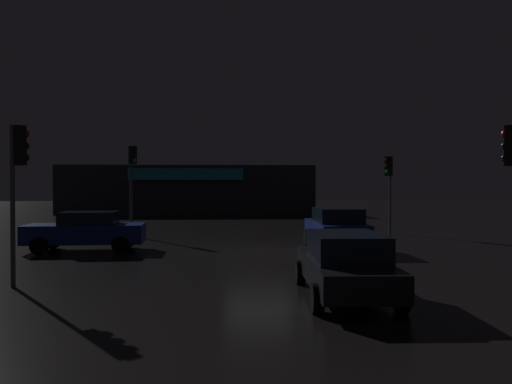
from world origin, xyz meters
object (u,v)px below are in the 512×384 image
(traffic_signal_opposite, at_px, (18,166))
(traffic_signal_cross_right, at_px, (132,173))
(traffic_signal_cross_left, at_px, (389,175))
(store_building, at_px, (190,189))
(car_crossing, at_px, (336,228))
(car_near, at_px, (345,264))
(car_far, at_px, (86,231))

(traffic_signal_opposite, relative_size, traffic_signal_cross_right, 0.91)
(traffic_signal_cross_left, distance_m, traffic_signal_cross_right, 12.84)
(store_building, height_order, traffic_signal_cross_right, traffic_signal_cross_right)
(traffic_signal_cross_right, distance_m, car_crossing, 10.70)
(traffic_signal_cross_left, bearing_deg, traffic_signal_opposite, -136.43)
(traffic_signal_cross_right, bearing_deg, traffic_signal_opposite, -92.61)
(traffic_signal_cross_left, height_order, car_near, traffic_signal_cross_left)
(car_far, relative_size, car_crossing, 1.01)
(traffic_signal_opposite, height_order, car_crossing, traffic_signal_opposite)
(store_building, distance_m, car_near, 36.13)
(store_building, distance_m, traffic_signal_cross_left, 24.17)
(car_crossing, bearing_deg, traffic_signal_opposite, -144.39)
(traffic_signal_opposite, height_order, traffic_signal_cross_right, traffic_signal_cross_right)
(traffic_signal_opposite, xyz_separation_m, car_crossing, (9.40, 6.73, -2.15))
(store_building, height_order, traffic_signal_opposite, store_building)
(traffic_signal_cross_right, relative_size, car_far, 0.99)
(car_near, bearing_deg, car_far, 133.31)
(car_far, xyz_separation_m, car_crossing, (9.57, -0.08, 0.07))
(store_building, relative_size, car_far, 4.83)
(traffic_signal_opposite, relative_size, traffic_signal_cross_left, 1.01)
(car_near, bearing_deg, store_building, 99.54)
(store_building, relative_size, traffic_signal_cross_left, 5.43)
(store_building, bearing_deg, car_far, -94.20)
(store_building, relative_size, traffic_signal_cross_right, 4.88)
(traffic_signal_cross_right, bearing_deg, car_far, -97.52)
(store_building, bearing_deg, traffic_signal_cross_left, -61.38)
(car_crossing, bearing_deg, car_near, -100.76)
(car_far, distance_m, car_crossing, 9.57)
(traffic_signal_cross_right, distance_m, car_near, 15.91)
(store_building, relative_size, car_near, 4.64)
(traffic_signal_cross_left, bearing_deg, car_near, -111.21)
(traffic_signal_cross_left, xyz_separation_m, car_far, (-13.56, -5.94, -2.21))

